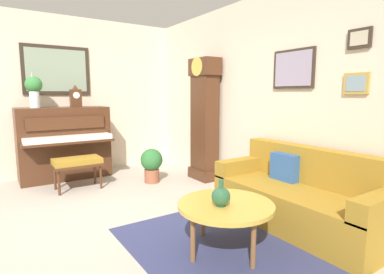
% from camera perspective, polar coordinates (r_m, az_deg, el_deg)
% --- Properties ---
extents(ground_plane, '(6.40, 6.00, 0.10)m').
position_cam_1_polar(ground_plane, '(3.71, -18.00, -16.10)').
color(ground_plane, '#B2A899').
extents(wall_left, '(0.13, 4.90, 2.80)m').
position_cam_1_polar(wall_left, '(5.95, -25.36, 6.93)').
color(wall_left, beige).
rests_on(wall_left, ground_plane).
extents(wall_back, '(5.30, 0.13, 2.80)m').
position_cam_1_polar(wall_back, '(4.62, 11.39, 7.37)').
color(wall_back, beige).
rests_on(wall_back, ground_plane).
extents(area_rug, '(2.10, 1.50, 0.01)m').
position_cam_1_polar(area_rug, '(3.03, 6.16, -20.32)').
color(area_rug, navy).
rests_on(area_rug, ground_plane).
extents(piano, '(0.87, 1.44, 1.22)m').
position_cam_1_polar(piano, '(5.68, -22.64, -0.97)').
color(piano, '#4C2B19').
rests_on(piano, ground_plane).
extents(piano_bench, '(0.42, 0.70, 0.48)m').
position_cam_1_polar(piano_bench, '(4.97, -20.56, -4.55)').
color(piano_bench, '#4C2B19').
rests_on(piano_bench, ground_plane).
extents(grandfather_clock, '(0.52, 0.34, 2.03)m').
position_cam_1_polar(grandfather_clock, '(5.15, 2.33, 2.68)').
color(grandfather_clock, '#4C2B19').
rests_on(grandfather_clock, ground_plane).
extents(couch, '(1.90, 0.80, 0.84)m').
position_cam_1_polar(couch, '(3.65, 19.40, -10.47)').
color(couch, olive).
rests_on(couch, ground_plane).
extents(coffee_table, '(0.88, 0.88, 0.46)m').
position_cam_1_polar(coffee_table, '(2.88, 6.30, -12.73)').
color(coffee_table, gold).
rests_on(coffee_table, ground_plane).
extents(mantel_clock, '(0.13, 0.18, 0.38)m').
position_cam_1_polar(mantel_clock, '(5.66, -20.84, 6.98)').
color(mantel_clock, '#4C2B19').
rests_on(mantel_clock, piano).
extents(flower_vase, '(0.26, 0.26, 0.58)m').
position_cam_1_polar(flower_vase, '(5.56, -27.35, 8.09)').
color(flower_vase, silver).
rests_on(flower_vase, piano).
extents(green_jug, '(0.17, 0.17, 0.24)m').
position_cam_1_polar(green_jug, '(2.77, 5.40, -10.94)').
color(green_jug, '#234C33').
rests_on(green_jug, coffee_table).
extents(potted_plant, '(0.36, 0.36, 0.56)m').
position_cam_1_polar(potted_plant, '(5.07, -7.52, -4.83)').
color(potted_plant, '#935138').
rests_on(potted_plant, ground_plane).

